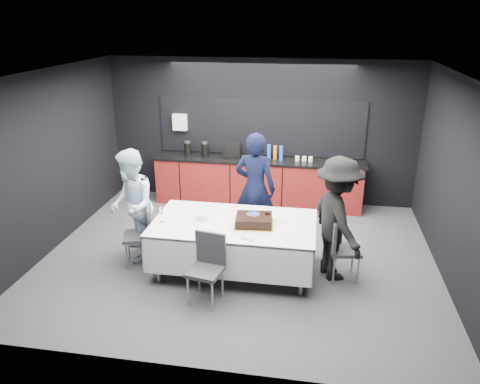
% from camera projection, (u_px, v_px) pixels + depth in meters
% --- Properties ---
extents(ground, '(6.00, 6.00, 0.00)m').
position_uv_depth(ground, '(239.00, 257.00, 7.33)').
color(ground, '#444449').
rests_on(ground, ground).
extents(room_shell, '(6.04, 5.04, 2.82)m').
position_uv_depth(room_shell, '(239.00, 142.00, 6.66)').
color(room_shell, white).
rests_on(room_shell, ground).
extents(kitchenette, '(4.10, 0.64, 2.05)m').
position_uv_depth(kitchenette, '(257.00, 178.00, 9.17)').
color(kitchenette, maroon).
rests_on(kitchenette, ground).
extents(party_table, '(2.32, 1.32, 0.78)m').
position_uv_depth(party_table, '(234.00, 231.00, 6.73)').
color(party_table, '#99999E').
rests_on(party_table, ground).
extents(cake_assembly, '(0.58, 0.49, 0.17)m').
position_uv_depth(cake_assembly, '(254.00, 220.00, 6.57)').
color(cake_assembly, gold).
rests_on(cake_assembly, party_table).
extents(plate_stack, '(0.19, 0.19, 0.10)m').
position_uv_depth(plate_stack, '(202.00, 216.00, 6.74)').
color(plate_stack, white).
rests_on(plate_stack, party_table).
extents(loose_plate_near, '(0.18, 0.18, 0.01)m').
position_uv_depth(loose_plate_near, '(203.00, 233.00, 6.35)').
color(loose_plate_near, white).
rests_on(loose_plate_near, party_table).
extents(loose_plate_right_a, '(0.22, 0.22, 0.01)m').
position_uv_depth(loose_plate_right_a, '(283.00, 220.00, 6.73)').
color(loose_plate_right_a, white).
rests_on(loose_plate_right_a, party_table).
extents(loose_plate_right_b, '(0.20, 0.20, 0.01)m').
position_uv_depth(loose_plate_right_b, '(284.00, 236.00, 6.24)').
color(loose_plate_right_b, white).
rests_on(loose_plate_right_b, party_table).
extents(loose_plate_far, '(0.20, 0.20, 0.01)m').
position_uv_depth(loose_plate_far, '(235.00, 209.00, 7.10)').
color(loose_plate_far, white).
rests_on(loose_plate_far, party_table).
extents(fork_pile, '(0.19, 0.14, 0.03)m').
position_uv_depth(fork_pile, '(249.00, 237.00, 6.19)').
color(fork_pile, white).
rests_on(fork_pile, party_table).
extents(champagne_flute, '(0.06, 0.06, 0.22)m').
position_uv_depth(champagne_flute, '(161.00, 211.00, 6.63)').
color(champagne_flute, white).
rests_on(champagne_flute, party_table).
extents(chair_left, '(0.53, 0.53, 0.92)m').
position_uv_depth(chair_left, '(143.00, 231.00, 6.97)').
color(chair_left, '#313036').
rests_on(chair_left, ground).
extents(chair_right, '(0.48, 0.48, 0.92)m').
position_uv_depth(chair_right, '(339.00, 245.00, 6.56)').
color(chair_right, '#313036').
rests_on(chair_right, ground).
extents(chair_near, '(0.49, 0.49, 0.92)m').
position_uv_depth(chair_near, '(207.00, 263.00, 6.08)').
color(chair_near, '#313036').
rests_on(chair_near, ground).
extents(person_center, '(0.74, 0.56, 1.85)m').
position_uv_depth(person_center, '(255.00, 188.00, 7.54)').
color(person_center, black).
rests_on(person_center, ground).
extents(person_left, '(0.94, 1.03, 1.72)m').
position_uv_depth(person_left, '(132.00, 206.00, 7.03)').
color(person_left, '#C6DDF9').
rests_on(person_left, ground).
extents(person_right, '(1.09, 1.33, 1.79)m').
position_uv_depth(person_right, '(337.00, 219.00, 6.50)').
color(person_right, black).
rests_on(person_right, ground).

